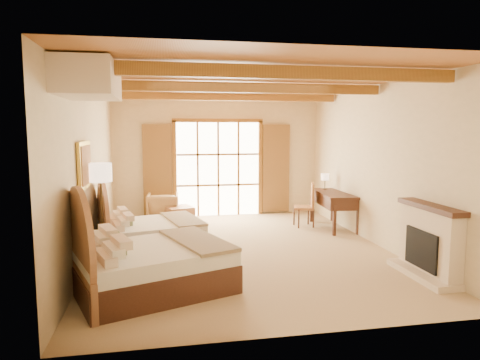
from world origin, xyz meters
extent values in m
plane|color=tan|center=(0.00, 0.00, 0.00)|extent=(7.00, 7.00, 0.00)
plane|color=beige|center=(0.00, 3.50, 1.60)|extent=(5.50, 0.00, 5.50)
plane|color=beige|center=(-2.75, 0.00, 1.60)|extent=(0.00, 7.00, 7.00)
plane|color=beige|center=(2.75, 0.00, 1.60)|extent=(0.00, 7.00, 7.00)
plane|color=#B87A3F|center=(0.00, 0.00, 3.20)|extent=(7.00, 7.00, 0.00)
cube|color=white|center=(0.00, 3.46, 1.25)|extent=(2.20, 0.02, 2.50)
cube|color=brown|center=(-1.60, 3.43, 1.25)|extent=(0.75, 0.06, 2.40)
cube|color=brown|center=(1.60, 3.43, 1.25)|extent=(0.75, 0.06, 2.40)
cube|color=beige|center=(2.62, -2.00, 0.55)|extent=(0.25, 1.30, 1.10)
cube|color=black|center=(2.55, -2.00, 0.45)|extent=(0.18, 0.80, 0.60)
cube|color=beige|center=(2.53, -2.00, 0.05)|extent=(0.45, 1.40, 0.10)
cube|color=#46271B|center=(2.61, -2.00, 1.12)|extent=(0.30, 1.40, 0.08)
cube|color=gold|center=(-2.71, -0.75, 1.75)|extent=(0.05, 0.95, 0.75)
cube|color=#B36C3A|center=(-2.68, -0.75, 1.75)|extent=(0.02, 0.82, 0.62)
cube|color=#F7DFC7|center=(-2.40, -2.00, 2.95)|extent=(0.70, 1.40, 0.45)
cube|color=#46271B|center=(-1.65, -1.78, 0.20)|extent=(2.50, 2.20, 0.41)
cube|color=white|center=(-1.65, -1.78, 0.52)|extent=(2.45, 2.16, 0.22)
cube|color=#867656|center=(-0.94, -1.78, 0.64)|extent=(1.14, 1.73, 0.05)
cube|color=#76825A|center=(-2.14, -1.78, 0.75)|extent=(0.26, 0.44, 0.24)
cube|color=#46271B|center=(-1.72, 0.27, 0.18)|extent=(2.13, 1.79, 0.36)
cube|color=white|center=(-1.72, 0.27, 0.46)|extent=(2.08, 1.76, 0.20)
cube|color=#867656|center=(-1.09, 0.27, 0.57)|extent=(0.88, 1.52, 0.05)
cube|color=#76825A|center=(-2.14, 0.27, 0.67)|extent=(0.19, 0.39, 0.22)
cube|color=#46271B|center=(-2.44, -0.71, 0.27)|extent=(0.55, 0.55, 0.55)
cylinder|color=#3B2B18|center=(-2.50, -0.50, 0.02)|extent=(0.25, 0.25, 0.03)
cylinder|color=#3B2B18|center=(-2.50, -0.50, 0.78)|extent=(0.04, 0.04, 1.50)
cylinder|color=#FFDEB9|center=(-2.50, -0.50, 1.60)|extent=(0.37, 0.37, 0.31)
imported|color=tan|center=(-1.48, 2.93, 0.36)|extent=(0.80, 0.82, 0.71)
cube|color=#A16942|center=(-1.09, 2.50, 0.22)|extent=(0.76, 0.76, 0.44)
cube|color=#46271B|center=(2.48, 1.47, 0.81)|extent=(0.79, 1.61, 0.06)
cube|color=#46271B|center=(2.48, 1.47, 0.67)|extent=(0.76, 1.56, 0.25)
cube|color=#AC693E|center=(1.83, 1.73, 0.46)|extent=(0.57, 0.57, 0.06)
cube|color=#AC693E|center=(2.03, 1.73, 0.76)|extent=(0.18, 0.45, 0.56)
cylinder|color=#3B2B18|center=(2.47, 2.03, 0.85)|extent=(0.12, 0.12, 0.02)
cylinder|color=#3B2B18|center=(2.47, 2.03, 0.99)|extent=(0.02, 0.02, 0.27)
cylinder|color=#FFDEB9|center=(2.47, 2.03, 1.15)|extent=(0.19, 0.19, 0.15)
camera|label=1|loc=(-1.50, -7.89, 2.31)|focal=32.00mm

